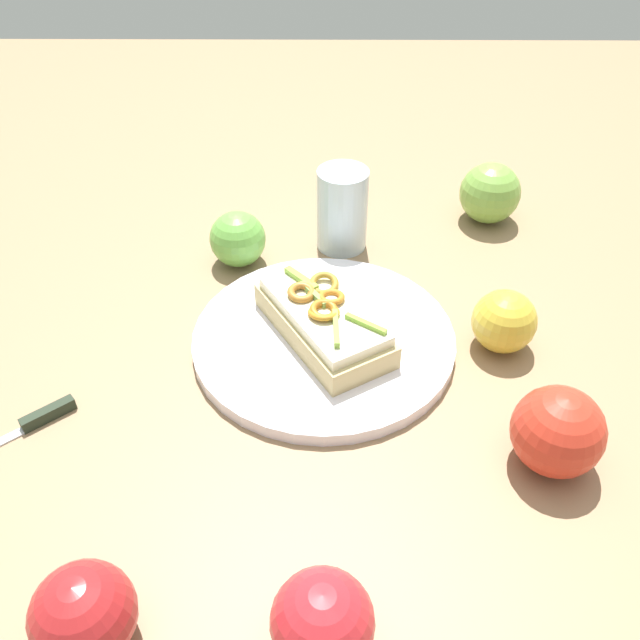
{
  "coord_description": "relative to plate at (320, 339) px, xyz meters",
  "views": [
    {
      "loc": [
        0.0,
        -0.54,
        0.5
      ],
      "look_at": [
        0.0,
        0.0,
        0.03
      ],
      "focal_mm": 37.83,
      "sensor_mm": 36.0,
      "label": 1
    }
  ],
  "objects": [
    {
      "name": "ground_plane",
      "position": [
        0.0,
        0.0,
        -0.01
      ],
      "size": [
        2.0,
        2.0,
        0.0
      ],
      "primitive_type": "plane",
      "color": "#937352",
      "rests_on": "ground"
    },
    {
      "name": "plate",
      "position": [
        0.0,
        0.0,
        0.0
      ],
      "size": [
        0.28,
        0.28,
        0.01
      ],
      "primitive_type": "cylinder",
      "color": "white",
      "rests_on": "ground_plane"
    },
    {
      "name": "sandwich",
      "position": [
        -0.0,
        0.0,
        0.03
      ],
      "size": [
        0.16,
        0.19,
        0.05
      ],
      "rotation": [
        0.0,
        0.0,
        2.11
      ],
      "color": "tan",
      "rests_on": "plate"
    },
    {
      "name": "apple_0",
      "position": [
        0.19,
        -0.0,
        0.03
      ],
      "size": [
        0.09,
        0.09,
        0.07
      ],
      "primitive_type": "sphere",
      "rotation": [
        0.0,
        0.0,
        5.9
      ],
      "color": "gold",
      "rests_on": "ground_plane"
    },
    {
      "name": "apple_1",
      "position": [
        0.22,
        0.26,
        0.03
      ],
      "size": [
        0.1,
        0.1,
        0.08
      ],
      "primitive_type": "sphere",
      "rotation": [
        0.0,
        0.0,
        1.78
      ],
      "color": "#7AAE46",
      "rests_on": "ground_plane"
    },
    {
      "name": "apple_2",
      "position": [
        0.21,
        -0.16,
        0.03
      ],
      "size": [
        0.1,
        0.1,
        0.08
      ],
      "primitive_type": "sphere",
      "rotation": [
        0.0,
        0.0,
        6.01
      ],
      "color": "red",
      "rests_on": "ground_plane"
    },
    {
      "name": "apple_3",
      "position": [
        -0.11,
        0.15,
        0.03
      ],
      "size": [
        0.09,
        0.09,
        0.07
      ],
      "primitive_type": "sphere",
      "rotation": [
        0.0,
        0.0,
        5.12
      ],
      "color": "#69B247",
      "rests_on": "ground_plane"
    },
    {
      "name": "apple_4",
      "position": [
        -0.0,
        -0.32,
        0.03
      ],
      "size": [
        0.09,
        0.09,
        0.07
      ],
      "primitive_type": "sphere",
      "rotation": [
        0.0,
        0.0,
        0.19
      ],
      "color": "red",
      "rests_on": "ground_plane"
    },
    {
      "name": "apple_5",
      "position": [
        -0.17,
        -0.32,
        0.03
      ],
      "size": [
        0.08,
        0.08,
        0.07
      ],
      "primitive_type": "sphere",
      "rotation": [
        0.0,
        0.0,
        3.02
      ],
      "color": "#A91F22",
      "rests_on": "ground_plane"
    },
    {
      "name": "drinking_glass",
      "position": [
        0.02,
        0.19,
        0.05
      ],
      "size": [
        0.06,
        0.06,
        0.11
      ],
      "primitive_type": "cylinder",
      "color": "silver",
      "rests_on": "ground_plane"
    },
    {
      "name": "knife",
      "position": [
        -0.28,
        -0.12,
        -0.0
      ],
      "size": [
        0.09,
        0.08,
        0.01
      ],
      "rotation": [
        0.0,
        0.0,
        3.84
      ],
      "color": "silver",
      "rests_on": "ground_plane"
    }
  ]
}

